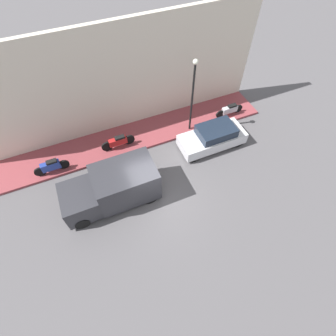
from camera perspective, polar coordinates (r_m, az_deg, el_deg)
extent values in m
plane|color=#514F51|center=(14.01, -2.13, -6.52)|extent=(60.00, 60.00, 0.00)
cube|color=brown|center=(16.66, -8.14, 6.54)|extent=(2.41, 17.32, 0.16)
cube|color=beige|center=(15.60, -11.18, 17.90)|extent=(0.30, 17.32, 6.54)
cube|color=silver|center=(16.02, 9.51, 6.25)|extent=(1.66, 3.96, 0.69)
cube|color=#192333|center=(15.68, 10.45, 7.95)|extent=(1.46, 2.18, 0.52)
cylinder|color=black|center=(15.22, 5.81, 2.37)|extent=(0.20, 0.67, 0.67)
cylinder|color=black|center=(16.03, 3.53, 6.03)|extent=(0.20, 0.67, 0.67)
cylinder|color=black|center=(16.47, 15.15, 5.48)|extent=(0.20, 0.67, 0.67)
cylinder|color=black|center=(17.22, 12.65, 8.78)|extent=(0.20, 0.67, 0.67)
cube|color=#2D2D33|center=(13.33, -9.22, -3.03)|extent=(2.09, 3.08, 1.89)
cube|color=#2D2D33|center=(13.62, -18.59, -6.84)|extent=(1.98, 1.66, 1.32)
cube|color=#192333|center=(13.34, -20.02, -6.37)|extent=(1.78, 0.91, 0.53)
cylinder|color=black|center=(13.59, -18.13, -11.29)|extent=(0.22, 0.73, 0.73)
cylinder|color=black|center=(14.56, -19.60, -5.15)|extent=(0.22, 0.73, 0.73)
cylinder|color=black|center=(13.60, -3.92, -6.56)|extent=(0.22, 0.73, 0.73)
cylinder|color=black|center=(14.58, -6.47, -0.79)|extent=(0.22, 0.73, 0.73)
cube|color=#B21E1E|center=(15.81, -10.85, 5.74)|extent=(0.30, 1.08, 0.41)
cube|color=black|center=(15.63, -10.48, 6.56)|extent=(0.27, 0.59, 0.12)
cylinder|color=black|center=(15.88, -13.09, 4.60)|extent=(0.10, 0.67, 0.67)
cylinder|color=black|center=(16.00, -8.45, 6.11)|extent=(0.10, 0.67, 0.67)
cube|color=navy|center=(15.71, -24.17, 0.42)|extent=(0.30, 1.01, 0.50)
cube|color=black|center=(15.47, -24.07, 1.27)|extent=(0.27, 0.55, 0.12)
cylinder|color=black|center=(15.97, -26.06, -0.73)|extent=(0.10, 0.63, 0.63)
cylinder|color=black|center=(15.77, -21.77, 0.72)|extent=(0.10, 0.63, 0.63)
cube|color=#B7B7BF|center=(18.06, 13.28, 12.31)|extent=(0.30, 1.05, 0.41)
cube|color=black|center=(17.97, 13.83, 13.03)|extent=(0.27, 0.57, 0.12)
cylinder|color=black|center=(17.83, 11.24, 11.42)|extent=(0.10, 0.57, 0.57)
cylinder|color=black|center=(18.52, 15.05, 12.39)|extent=(0.10, 0.57, 0.57)
cylinder|color=black|center=(15.49, 5.25, 14.55)|extent=(0.12, 0.12, 4.56)
sphere|color=silver|center=(14.12, 6.02, 22.02)|extent=(0.28, 0.28, 0.28)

